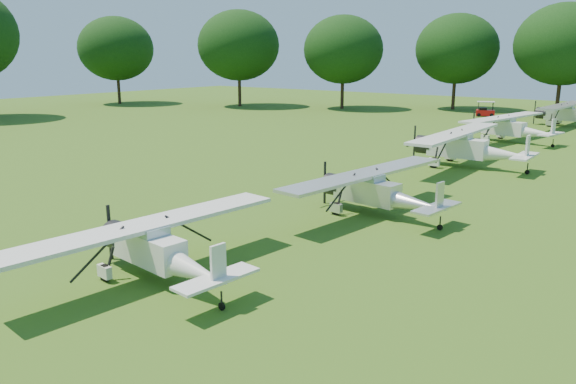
% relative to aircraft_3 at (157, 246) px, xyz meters
% --- Properties ---
extents(ground, '(160.00, 160.00, 0.00)m').
position_rel_aircraft_3_xyz_m(ground, '(0.24, 5.11, -1.15)').
color(ground, '#224D13').
rests_on(ground, ground).
extents(tree_belt, '(137.36, 130.27, 14.52)m').
position_rel_aircraft_3_xyz_m(tree_belt, '(3.81, 5.27, 6.88)').
color(tree_belt, black).
rests_on(tree_belt, ground).
extents(aircraft_3, '(6.28, 9.99, 1.96)m').
position_rel_aircraft_3_xyz_m(aircraft_3, '(0.00, 0.00, 0.00)').
color(aircraft_3, silver).
rests_on(aircraft_3, ground).
extents(aircraft_4, '(6.54, 10.40, 2.04)m').
position_rel_aircraft_3_xyz_m(aircraft_4, '(1.81, 10.84, 0.05)').
color(aircraft_4, silver).
rests_on(aircraft_4, ground).
extents(aircraft_5, '(7.66, 12.18, 2.41)m').
position_rel_aircraft_3_xyz_m(aircraft_5, '(1.01, 24.06, 0.26)').
color(aircraft_5, silver).
rests_on(aircraft_5, ground).
extents(aircraft_6, '(7.24, 11.46, 2.25)m').
position_rel_aircraft_3_xyz_m(aircraft_6, '(0.09, 36.53, 0.17)').
color(aircraft_6, silver).
rests_on(aircraft_6, ground).
extents(aircraft_7, '(7.56, 12.04, 2.37)m').
position_rel_aircraft_3_xyz_m(aircraft_7, '(1.78, 50.76, 0.24)').
color(aircraft_7, silver).
rests_on(aircraft_7, ground).
extents(golf_cart, '(2.29, 1.82, 1.72)m').
position_rel_aircraft_3_xyz_m(golf_cart, '(-8.20, 55.34, -0.57)').
color(golf_cart, red).
rests_on(golf_cart, ground).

